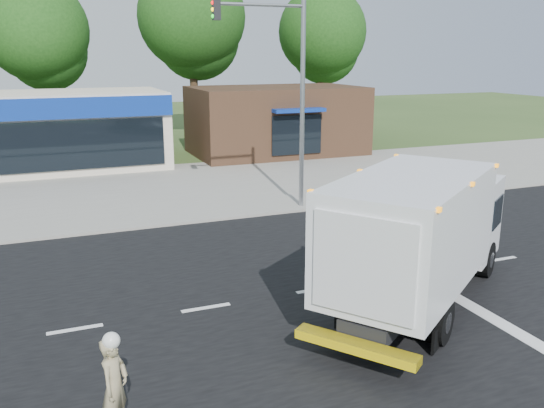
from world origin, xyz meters
The scene contains 10 objects.
ground centered at (0.00, 0.00, 0.00)m, with size 120.00×120.00×0.00m, color #385123.
road_asphalt centered at (0.00, 0.00, 0.00)m, with size 60.00×14.00×0.02m, color black.
sidewalk centered at (0.00, 8.20, 0.06)m, with size 60.00×2.40×0.12m, color gray.
parking_apron centered at (0.00, 14.00, 0.01)m, with size 60.00×9.00×0.02m, color gray.
lane_markings centered at (1.35, -1.35, 0.02)m, with size 55.20×7.00×0.01m.
ems_box_truck centered at (1.80, -1.74, 1.95)m, with size 7.55×6.39×3.38m.
emergency_worker centered at (-5.57, -3.98, 0.87)m, with size 0.67×0.72×1.76m.
brown_storefront centered at (7.00, 19.98, 2.00)m, with size 10.00×6.70×4.00m.
traffic_signal_pole centered at (2.35, 7.60, 4.92)m, with size 3.51×0.25×8.00m.
background_trees centered at (-0.85, 28.16, 7.38)m, with size 36.77×7.39×12.10m.
Camera 1 is at (-6.26, -12.43, 5.96)m, focal length 38.00 mm.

